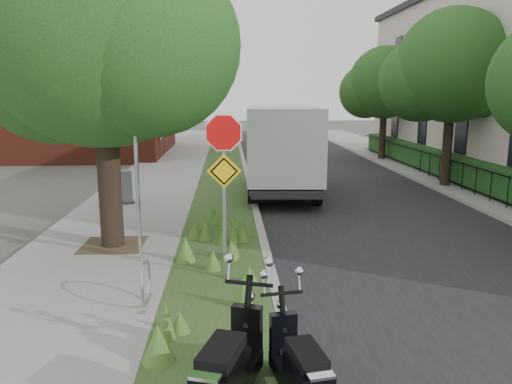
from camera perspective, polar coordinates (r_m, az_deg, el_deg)
ground at (r=9.26m, az=5.35°, el=-11.47°), size 120.00×120.00×0.00m
sidewalk_near at (r=19.00m, az=-12.06°, el=0.29°), size 3.50×60.00×0.12m
verge at (r=18.77m, az=-3.73°, el=0.39°), size 2.00×60.00×0.12m
kerb_near at (r=18.79m, az=-0.68°, el=0.44°), size 0.20×60.00×0.13m
road at (r=19.28m, az=9.77°, el=0.37°), size 7.00×60.00×0.01m
kerb_far at (r=20.34m, az=19.43°, el=0.62°), size 0.20×60.00×0.13m
footpath_far at (r=21.05m, az=23.70°, el=0.64°), size 3.20×60.00×0.12m
street_tree_main at (r=11.70m, az=-17.61°, el=16.77°), size 6.21×5.54×7.66m
bare_post at (r=10.51m, az=-13.50°, el=3.00°), size 0.08×0.08×4.00m
bike_hoop at (r=8.53m, az=-12.48°, el=-10.13°), size 0.06×0.78×0.77m
sign_assembly at (r=9.11m, az=-3.68°, el=3.39°), size 0.94×0.08×3.22m
fence_far at (r=20.53m, az=21.34°, el=2.29°), size 0.04×24.00×1.00m
hedge_far at (r=20.83m, az=23.09°, el=2.28°), size 1.00×24.00×1.10m
brick_building at (r=31.53m, az=-18.70°, el=11.76°), size 9.40×10.40×8.30m
far_tree_b at (r=20.27m, az=21.34°, el=12.70°), size 4.83×4.31×6.56m
far_tree_c at (r=27.75m, az=14.37°, el=11.62°), size 4.37×3.89×5.93m
scooter_near at (r=5.65m, az=-3.29°, el=-20.63°), size 0.82×1.92×0.94m
scooter_far at (r=5.78m, az=5.17°, el=-20.47°), size 0.57×1.76×0.84m
box_truck at (r=17.53m, az=3.02°, el=5.17°), size 2.62×6.01×2.66m
utility_cabinet at (r=16.48m, az=-15.21°, el=0.49°), size 0.89×0.71×1.04m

